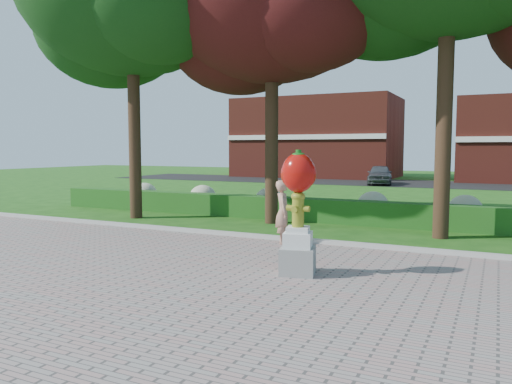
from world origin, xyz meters
TOP-DOWN VIEW (x-y plane):
  - ground at (0.00, 0.00)m, footprint 100.00×100.00m
  - walkway at (0.00, -4.00)m, footprint 40.00×14.00m
  - curb at (0.00, 3.00)m, footprint 40.00×0.18m
  - lawn_hedge at (0.00, 7.00)m, footprint 24.00×0.70m
  - hydrangea_row at (0.57, 8.00)m, footprint 20.10×1.10m
  - street at (0.00, 28.00)m, footprint 50.00×8.00m
  - building_left at (-10.00, 34.00)m, footprint 14.00×8.00m
  - tree_mid_left at (-2.10, 6.08)m, footprint 8.25×7.04m
  - hydrant_sculpture at (1.39, -0.26)m, footprint 0.81×0.81m
  - woman at (-0.14, 2.60)m, footprint 0.62×0.72m
  - parked_car at (-2.61, 26.01)m, footprint 2.39×4.33m

SIDE VIEW (x-z plane):
  - ground at x=0.00m, z-range 0.00..0.00m
  - street at x=0.00m, z-range 0.00..0.02m
  - walkway at x=0.00m, z-range 0.00..0.04m
  - curb at x=0.00m, z-range 0.00..0.15m
  - lawn_hedge at x=0.00m, z-range 0.00..0.80m
  - hydrangea_row at x=0.57m, z-range 0.06..1.04m
  - parked_car at x=-2.61m, z-range 0.02..1.41m
  - woman at x=-0.14m, z-range 0.04..1.71m
  - hydrant_sculpture at x=1.39m, z-range 0.11..2.59m
  - building_left at x=-10.00m, z-range 0.00..7.00m
  - tree_mid_left at x=-2.10m, z-range 1.95..12.65m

